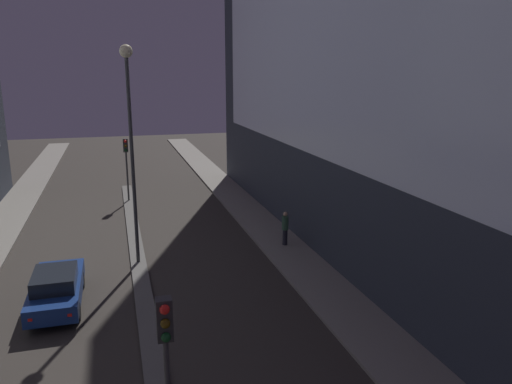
{
  "coord_description": "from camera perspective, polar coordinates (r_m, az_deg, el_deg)",
  "views": [
    {
      "loc": [
        -0.74,
        -5.41,
        8.7
      ],
      "look_at": [
        6.74,
        20.66,
        2.15
      ],
      "focal_mm": 35.0,
      "sensor_mm": 36.0,
      "label": 1
    }
  ],
  "objects": [
    {
      "name": "street_lamp",
      "position": [
        22.5,
        -14.22,
        8.32
      ],
      "size": [
        0.56,
        0.56,
        9.71
      ],
      "color": "#383838",
      "rests_on": "median_strip"
    },
    {
      "name": "traffic_light_mid",
      "position": [
        34.69,
        -14.63,
        4.08
      ],
      "size": [
        0.32,
        0.42,
        4.24
      ],
      "color": "#383838",
      "rests_on": "median_strip"
    },
    {
      "name": "traffic_light_near",
      "position": [
        10.7,
        -10.25,
        -17.36
      ],
      "size": [
        0.32,
        0.42,
        4.24
      ],
      "color": "#383838",
      "rests_on": "median_strip"
    },
    {
      "name": "car_left_lane",
      "position": [
        20.64,
        -21.84,
        -10.1
      ],
      "size": [
        1.78,
        4.74,
        1.49
      ],
      "color": "navy",
      "rests_on": "ground"
    },
    {
      "name": "pedestrian_on_right_sidewalk",
      "position": [
        25.31,
        3.35,
        -4.04
      ],
      "size": [
        0.34,
        0.34,
        1.73
      ],
      "color": "black",
      "rests_on": "sidewalk_right"
    },
    {
      "name": "median_strip",
      "position": [
        24.29,
        -13.32,
        -7.65
      ],
      "size": [
        0.7,
        32.55,
        0.12
      ],
      "color": "#56544F",
      "rests_on": "ground"
    }
  ]
}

